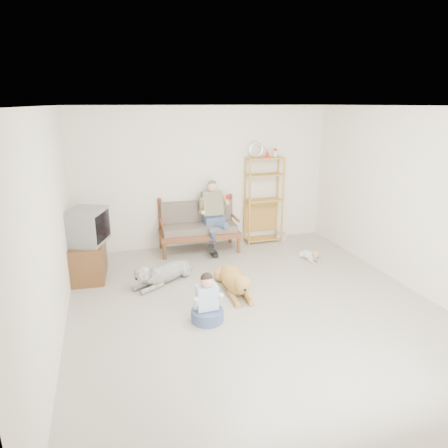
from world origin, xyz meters
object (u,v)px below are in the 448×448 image
object	(u,v)px
tv_stand	(88,260)
golden_retriever	(235,281)
etagere	(264,199)
loveseat	(198,225)

from	to	relation	value
tv_stand	golden_retriever	xyz separation A→B (m)	(2.12, -1.18, -0.13)
etagere	golden_retriever	xyz separation A→B (m)	(-1.28, -2.03, -0.72)
loveseat	etagere	xyz separation A→B (m)	(1.39, 0.11, 0.40)
etagere	golden_retriever	world-z (taller)	etagere
golden_retriever	etagere	bearing A→B (deg)	60.38
tv_stand	golden_retriever	world-z (taller)	tv_stand
loveseat	golden_retriever	world-z (taller)	loveseat
loveseat	tv_stand	xyz separation A→B (m)	(-2.01, -0.74, -0.19)
etagere	tv_stand	world-z (taller)	etagere
etagere	golden_retriever	size ratio (longest dim) A/B	1.46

